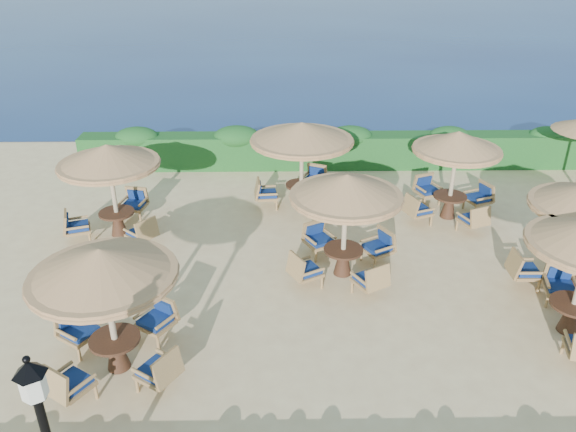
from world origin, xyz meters
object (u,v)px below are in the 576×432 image
at_px(cafe_set_3, 110,172).
at_px(cafe_set_5, 455,162).
at_px(cafe_set_0, 106,290).
at_px(cafe_set_4, 302,145).
at_px(cafe_set_1, 345,209).

bearing_deg(cafe_set_3, cafe_set_5, 5.68).
bearing_deg(cafe_set_3, cafe_set_0, -75.91).
height_order(cafe_set_0, cafe_set_4, same).
bearing_deg(cafe_set_5, cafe_set_0, -142.02).
bearing_deg(cafe_set_3, cafe_set_4, 19.44).
relative_size(cafe_set_3, cafe_set_5, 0.97).
distance_m(cafe_set_3, cafe_set_5, 9.51).
distance_m(cafe_set_0, cafe_set_1, 5.71).
height_order(cafe_set_1, cafe_set_3, same).
distance_m(cafe_set_1, cafe_set_5, 4.59).
xyz_separation_m(cafe_set_0, cafe_set_4, (3.80, 7.21, 0.18)).
bearing_deg(cafe_set_4, cafe_set_5, -11.47).
relative_size(cafe_set_0, cafe_set_3, 0.98).
relative_size(cafe_set_0, cafe_set_4, 0.89).
height_order(cafe_set_0, cafe_set_5, same).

